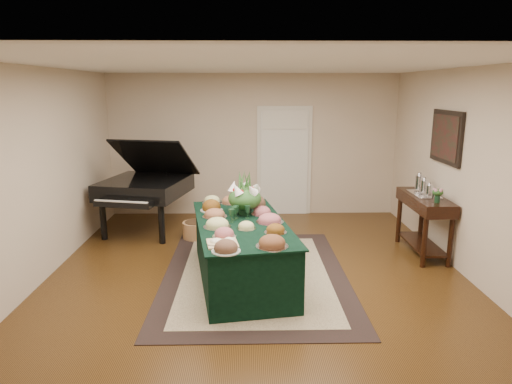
{
  "coord_description": "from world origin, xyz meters",
  "views": [
    {
      "loc": [
        -0.12,
        -5.74,
        2.44
      ],
      "look_at": [
        0.0,
        0.3,
        1.05
      ],
      "focal_mm": 32.0,
      "sensor_mm": 36.0,
      "label": 1
    }
  ],
  "objects_px": {
    "floral_centerpiece": "(245,194)",
    "grand_piano": "(145,186)",
    "mahogany_sideboard": "(425,209)",
    "buffet_table": "(241,251)"
  },
  "relations": [
    {
      "from": "buffet_table",
      "to": "grand_piano",
      "type": "distance_m",
      "value": 2.67
    },
    {
      "from": "buffet_table",
      "to": "floral_centerpiece",
      "type": "distance_m",
      "value": 0.76
    },
    {
      "from": "mahogany_sideboard",
      "to": "buffet_table",
      "type": "bearing_deg",
      "value": -161.61
    },
    {
      "from": "grand_piano",
      "to": "mahogany_sideboard",
      "type": "bearing_deg",
      "value": -14.95
    },
    {
      "from": "mahogany_sideboard",
      "to": "grand_piano",
      "type": "bearing_deg",
      "value": 165.05
    },
    {
      "from": "buffet_table",
      "to": "mahogany_sideboard",
      "type": "relative_size",
      "value": 1.94
    },
    {
      "from": "floral_centerpiece",
      "to": "grand_piano",
      "type": "height_order",
      "value": "grand_piano"
    },
    {
      "from": "floral_centerpiece",
      "to": "grand_piano",
      "type": "relative_size",
      "value": 0.26
    },
    {
      "from": "buffet_table",
      "to": "floral_centerpiece",
      "type": "xyz_separation_m",
      "value": [
        0.04,
        0.37,
        0.66
      ]
    },
    {
      "from": "floral_centerpiece",
      "to": "mahogany_sideboard",
      "type": "relative_size",
      "value": 0.37
    }
  ]
}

